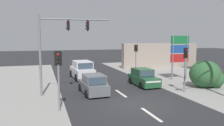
{
  "coord_description": "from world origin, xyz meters",
  "views": [
    {
      "loc": [
        -5.73,
        -12.71,
        4.26
      ],
      "look_at": [
        -0.41,
        4.0,
        2.31
      ],
      "focal_mm": 35.0,
      "sensor_mm": 36.0,
      "label": 1
    }
  ],
  "objects_px": {
    "pedestal_signal_far_median": "(136,54)",
    "suv_oncoming_mid": "(82,70)",
    "traffic_signal_mast": "(58,40)",
    "hatchback_kerbside_parked": "(143,78)",
    "shopping_plaza_sign": "(180,51)",
    "pedestal_signal_right_kerb": "(185,62)",
    "pedestal_signal_left_kerb": "(58,71)",
    "hatchback_oncoming_near": "(93,85)"
  },
  "relations": [
    {
      "from": "pedestal_signal_far_median",
      "to": "suv_oncoming_mid",
      "type": "bearing_deg",
      "value": -172.34
    },
    {
      "from": "traffic_signal_mast",
      "to": "pedestal_signal_far_median",
      "type": "distance_m",
      "value": 12.21
    },
    {
      "from": "pedestal_signal_far_median",
      "to": "hatchback_kerbside_parked",
      "type": "relative_size",
      "value": 0.97
    },
    {
      "from": "traffic_signal_mast",
      "to": "shopping_plaza_sign",
      "type": "height_order",
      "value": "traffic_signal_mast"
    },
    {
      "from": "pedestal_signal_right_kerb",
      "to": "pedestal_signal_left_kerb",
      "type": "height_order",
      "value": "same"
    },
    {
      "from": "pedestal_signal_right_kerb",
      "to": "suv_oncoming_mid",
      "type": "height_order",
      "value": "pedestal_signal_right_kerb"
    },
    {
      "from": "pedestal_signal_right_kerb",
      "to": "suv_oncoming_mid",
      "type": "xyz_separation_m",
      "value": [
        -6.73,
        8.64,
        -1.53
      ]
    },
    {
      "from": "hatchback_kerbside_parked",
      "to": "traffic_signal_mast",
      "type": "bearing_deg",
      "value": -171.41
    },
    {
      "from": "hatchback_oncoming_near",
      "to": "hatchback_kerbside_parked",
      "type": "height_order",
      "value": "same"
    },
    {
      "from": "traffic_signal_mast",
      "to": "hatchback_kerbside_parked",
      "type": "height_order",
      "value": "traffic_signal_mast"
    },
    {
      "from": "shopping_plaza_sign",
      "to": "suv_oncoming_mid",
      "type": "distance_m",
      "value": 10.53
    },
    {
      "from": "pedestal_signal_left_kerb",
      "to": "hatchback_oncoming_near",
      "type": "relative_size",
      "value": 0.96
    },
    {
      "from": "traffic_signal_mast",
      "to": "pedestal_signal_right_kerb",
      "type": "distance_m",
      "value": 10.01
    },
    {
      "from": "pedestal_signal_far_median",
      "to": "hatchback_oncoming_near",
      "type": "xyz_separation_m",
      "value": [
        -7.02,
        -7.75,
        -1.71
      ]
    },
    {
      "from": "pedestal_signal_right_kerb",
      "to": "traffic_signal_mast",
      "type": "bearing_deg",
      "value": 167.16
    },
    {
      "from": "pedestal_signal_far_median",
      "to": "suv_oncoming_mid",
      "type": "relative_size",
      "value": 0.77
    },
    {
      "from": "pedestal_signal_right_kerb",
      "to": "hatchback_kerbside_parked",
      "type": "height_order",
      "value": "pedestal_signal_right_kerb"
    },
    {
      "from": "pedestal_signal_left_kerb",
      "to": "shopping_plaza_sign",
      "type": "xyz_separation_m",
      "value": [
        12.8,
        6.64,
        0.57
      ]
    },
    {
      "from": "pedestal_signal_left_kerb",
      "to": "pedestal_signal_far_median",
      "type": "bearing_deg",
      "value": 48.73
    },
    {
      "from": "shopping_plaza_sign",
      "to": "pedestal_signal_left_kerb",
      "type": "bearing_deg",
      "value": -152.57
    },
    {
      "from": "pedestal_signal_left_kerb",
      "to": "suv_oncoming_mid",
      "type": "relative_size",
      "value": 0.77
    },
    {
      "from": "pedestal_signal_left_kerb",
      "to": "pedestal_signal_far_median",
      "type": "relative_size",
      "value": 1.0
    },
    {
      "from": "traffic_signal_mast",
      "to": "hatchback_oncoming_near",
      "type": "xyz_separation_m",
      "value": [
        2.57,
        -0.4,
        -3.44
      ]
    },
    {
      "from": "suv_oncoming_mid",
      "to": "hatchback_kerbside_parked",
      "type": "bearing_deg",
      "value": -48.33
    },
    {
      "from": "pedestal_signal_right_kerb",
      "to": "hatchback_oncoming_near",
      "type": "xyz_separation_m",
      "value": [
        -7.04,
        1.79,
        -1.71
      ]
    },
    {
      "from": "traffic_signal_mast",
      "to": "pedestal_signal_far_median",
      "type": "relative_size",
      "value": 1.69
    },
    {
      "from": "pedestal_signal_left_kerb",
      "to": "shopping_plaza_sign",
      "type": "bearing_deg",
      "value": 27.43
    },
    {
      "from": "pedestal_signal_left_kerb",
      "to": "suv_oncoming_mid",
      "type": "height_order",
      "value": "pedestal_signal_left_kerb"
    },
    {
      "from": "pedestal_signal_left_kerb",
      "to": "pedestal_signal_far_median",
      "type": "distance_m",
      "value": 14.95
    },
    {
      "from": "pedestal_signal_left_kerb",
      "to": "hatchback_kerbside_parked",
      "type": "bearing_deg",
      "value": 32.58
    },
    {
      "from": "shopping_plaza_sign",
      "to": "hatchback_kerbside_parked",
      "type": "xyz_separation_m",
      "value": [
        -4.92,
        -1.6,
        -2.28
      ]
    },
    {
      "from": "suv_oncoming_mid",
      "to": "hatchback_kerbside_parked",
      "type": "xyz_separation_m",
      "value": [
        4.72,
        -5.3,
        -0.18
      ]
    },
    {
      "from": "suv_oncoming_mid",
      "to": "pedestal_signal_right_kerb",
      "type": "bearing_deg",
      "value": -52.1
    },
    {
      "from": "traffic_signal_mast",
      "to": "pedestal_signal_right_kerb",
      "type": "height_order",
      "value": "traffic_signal_mast"
    },
    {
      "from": "pedestal_signal_left_kerb",
      "to": "traffic_signal_mast",
      "type": "bearing_deg",
      "value": 85.98
    },
    {
      "from": "pedestal_signal_right_kerb",
      "to": "shopping_plaza_sign",
      "type": "distance_m",
      "value": 5.76
    },
    {
      "from": "pedestal_signal_left_kerb",
      "to": "hatchback_kerbside_parked",
      "type": "xyz_separation_m",
      "value": [
        7.88,
        5.04,
        -1.71
      ]
    },
    {
      "from": "pedestal_signal_left_kerb",
      "to": "hatchback_oncoming_near",
      "type": "height_order",
      "value": "pedestal_signal_left_kerb"
    },
    {
      "from": "pedestal_signal_right_kerb",
      "to": "shopping_plaza_sign",
      "type": "xyz_separation_m",
      "value": [
        2.91,
        4.95,
        0.57
      ]
    },
    {
      "from": "pedestal_signal_right_kerb",
      "to": "hatchback_kerbside_parked",
      "type": "xyz_separation_m",
      "value": [
        -2.01,
        3.34,
        -1.71
      ]
    },
    {
      "from": "pedestal_signal_far_median",
      "to": "suv_oncoming_mid",
      "type": "distance_m",
      "value": 6.93
    },
    {
      "from": "pedestal_signal_left_kerb",
      "to": "shopping_plaza_sign",
      "type": "distance_m",
      "value": 14.43
    }
  ]
}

